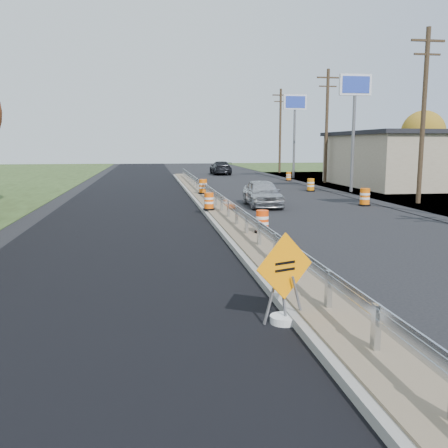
{
  "coord_description": "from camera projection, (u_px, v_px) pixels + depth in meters",
  "views": [
    {
      "loc": [
        -3.3,
        -16.68,
        3.27
      ],
      "look_at": [
        -1.28,
        -3.29,
        1.1
      ],
      "focal_mm": 40.0,
      "sensor_mm": 36.0,
      "label": 1
    }
  ],
  "objects": [
    {
      "name": "ground",
      "position": [
        246.0,
        240.0,
        17.29
      ],
      "size": [
        140.0,
        140.0,
        0.0
      ],
      "primitive_type": "plane",
      "color": "black",
      "rests_on": "ground"
    },
    {
      "name": "milled_overlay",
      "position": [
        129.0,
        207.0,
        26.4
      ],
      "size": [
        7.2,
        120.0,
        0.01
      ],
      "primitive_type": "cube",
      "color": "black",
      "rests_on": "ground"
    },
    {
      "name": "median",
      "position": [
        216.0,
        208.0,
        25.08
      ],
      "size": [
        1.6,
        55.0,
        0.23
      ],
      "color": "gray",
      "rests_on": "ground"
    },
    {
      "name": "guardrail",
      "position": [
        213.0,
        194.0,
        25.96
      ],
      "size": [
        0.1,
        46.15,
        0.72
      ],
      "color": "silver",
      "rests_on": "median"
    },
    {
      "name": "pylon_sign_mid",
      "position": [
        355.0,
        96.0,
        33.43
      ],
      "size": [
        2.2,
        0.3,
        7.9
      ],
      "color": "slate",
      "rests_on": "ground"
    },
    {
      "name": "pylon_sign_north",
      "position": [
        295.0,
        110.0,
        47.1
      ],
      "size": [
        2.2,
        0.3,
        7.9
      ],
      "color": "slate",
      "rests_on": "ground"
    },
    {
      "name": "utility_pole_smid",
      "position": [
        424.0,
        113.0,
        26.98
      ],
      "size": [
        1.9,
        0.26,
        9.4
      ],
      "color": "#473523",
      "rests_on": "ground"
    },
    {
      "name": "utility_pole_nmid",
      "position": [
        327.0,
        124.0,
        41.63
      ],
      "size": [
        1.9,
        0.26,
        9.4
      ],
      "color": "#473523",
      "rests_on": "ground"
    },
    {
      "name": "utility_pole_north",
      "position": [
        280.0,
        129.0,
        56.28
      ],
      "size": [
        1.9,
        0.26,
        9.4
      ],
      "color": "#473523",
      "rests_on": "ground"
    },
    {
      "name": "tree_far_yellow",
      "position": [
        423.0,
        132.0,
        53.58
      ],
      "size": [
        4.62,
        4.62,
        6.86
      ],
      "color": "#473523",
      "rests_on": "ground"
    },
    {
      "name": "caution_sign",
      "position": [
        284.0,
        301.0,
        9.13
      ],
      "size": [
        1.16,
        0.52,
        1.71
      ],
      "rotation": [
        0.0,
        0.0,
        0.38
      ],
      "color": "white",
      "rests_on": "ground"
    },
    {
      "name": "barrel_median_near",
      "position": [
        262.0,
        222.0,
        17.27
      ],
      "size": [
        0.54,
        0.54,
        0.79
      ],
      "color": "black",
      "rests_on": "median"
    },
    {
      "name": "barrel_median_mid",
      "position": [
        209.0,
        202.0,
        23.31
      ],
      "size": [
        0.55,
        0.55,
        0.8
      ],
      "color": "black",
      "rests_on": "median"
    },
    {
      "name": "barrel_median_far",
      "position": [
        203.0,
        187.0,
        30.91
      ],
      "size": [
        0.61,
        0.61,
        0.9
      ],
      "color": "black",
      "rests_on": "median"
    },
    {
      "name": "barrel_shoulder_near",
      "position": [
        365.0,
        197.0,
        26.75
      ],
      "size": [
        0.64,
        0.64,
        0.94
      ],
      "color": "black",
      "rests_on": "ground"
    },
    {
      "name": "barrel_shoulder_mid",
      "position": [
        311.0,
        185.0,
        34.96
      ],
      "size": [
        0.61,
        0.61,
        0.9
      ],
      "color": "black",
      "rests_on": "ground"
    },
    {
      "name": "barrel_shoulder_far",
      "position": [
        289.0,
        177.0,
        45.05
      ],
      "size": [
        0.54,
        0.54,
        0.79
      ],
      "color": "black",
      "rests_on": "ground"
    },
    {
      "name": "car_silver",
      "position": [
        262.0,
        193.0,
        26.44
      ],
      "size": [
        1.8,
        4.24,
        1.43
      ],
      "primitive_type": "imported",
      "rotation": [
        0.0,
        0.0,
        -0.03
      ],
      "color": "#B4B4B9",
      "rests_on": "ground"
    },
    {
      "name": "car_dark_far",
      "position": [
        221.0,
        168.0,
        54.5
      ],
      "size": [
        2.1,
        5.01,
        1.44
      ],
      "primitive_type": "imported",
      "rotation": [
        0.0,
        0.0,
        3.13
      ],
      "color": "black",
      "rests_on": "ground"
    }
  ]
}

